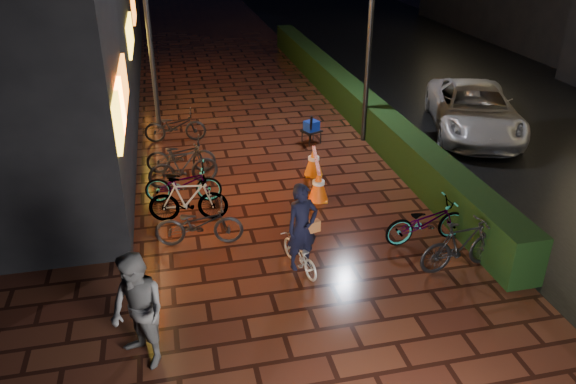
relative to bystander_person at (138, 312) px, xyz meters
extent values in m
plane|color=#381911|center=(3.25, 2.32, -0.92)|extent=(80.00, 80.00, 0.00)
cube|color=black|center=(12.25, 7.32, -0.92)|extent=(11.00, 60.00, 0.01)
cube|color=black|center=(6.55, 10.32, -0.42)|extent=(0.70, 20.00, 1.00)
imported|color=#5D5D60|center=(0.00, 0.00, 0.00)|extent=(1.09, 1.14, 1.85)
imported|color=#A9A9AD|center=(9.55, 7.67, -0.22)|extent=(3.81, 5.50, 1.39)
cube|color=yellow|center=(-0.20, 3.82, 1.68)|extent=(0.08, 2.00, 0.90)
cube|color=orange|center=(-0.20, 5.32, 1.68)|extent=(0.08, 3.00, 0.90)
cube|color=yellow|center=(-0.20, 11.32, 1.68)|extent=(0.08, 2.80, 0.90)
cube|color=orange|center=(-0.20, 16.32, 1.68)|extent=(0.08, 2.20, 0.90)
cylinder|color=black|center=(6.16, 7.76, 1.68)|extent=(0.16, 0.16, 5.21)
cylinder|color=black|center=(0.39, 10.07, 1.81)|extent=(0.16, 0.16, 5.47)
imported|color=silver|center=(2.81, 1.83, -0.60)|extent=(0.74, 1.31, 0.65)
imported|color=black|center=(2.83, 1.74, 0.03)|extent=(0.69, 0.54, 1.67)
cube|color=#945328|center=(3.03, 1.77, -0.01)|extent=(0.31, 0.20, 0.21)
cone|color=#F9540D|center=(3.89, 4.43, -0.55)|extent=(0.47, 0.47, 0.74)
cone|color=orange|center=(4.14, 5.79, -0.55)|extent=(0.47, 0.47, 0.74)
cube|color=orange|center=(3.89, 4.43, -0.91)|extent=(0.47, 0.47, 0.03)
cube|color=orange|center=(4.14, 5.79, -0.91)|extent=(0.47, 0.47, 0.03)
cube|color=red|center=(4.02, 5.11, -0.22)|extent=(0.36, 1.58, 0.07)
cube|color=black|center=(4.62, 7.84, -0.55)|extent=(0.63, 0.59, 0.04)
cylinder|color=black|center=(4.50, 7.61, -0.75)|extent=(0.04, 0.04, 0.35)
cylinder|color=black|center=(4.88, 7.77, -0.75)|extent=(0.04, 0.04, 0.35)
cylinder|color=black|center=(4.37, 7.91, -0.75)|extent=(0.04, 0.04, 0.35)
cylinder|color=black|center=(4.74, 8.08, -0.75)|extent=(0.04, 0.04, 0.35)
cube|color=#0C27A2|center=(4.62, 7.84, -0.40)|extent=(0.47, 0.44, 0.28)
cylinder|color=black|center=(4.55, 7.66, -0.41)|extent=(0.14, 0.42, 0.89)
imported|color=black|center=(0.87, 5.04, -0.47)|extent=(1.81, 0.87, 0.91)
imported|color=black|center=(0.85, 8.86, -0.47)|extent=(1.78, 0.75, 0.91)
imported|color=black|center=(1.08, 3.11, -0.47)|extent=(1.80, 0.81, 0.91)
imported|color=black|center=(0.93, 4.12, -0.42)|extent=(1.73, 0.69, 1.01)
imported|color=black|center=(0.90, 6.67, -0.47)|extent=(1.80, 0.81, 0.91)
imported|color=black|center=(0.92, 5.87, -0.42)|extent=(1.73, 0.69, 1.01)
imported|color=black|center=(5.51, 2.22, -0.47)|extent=(1.77, 0.69, 0.91)
imported|color=black|center=(5.72, 1.19, -0.42)|extent=(1.73, 0.64, 1.01)
camera|label=1|loc=(0.70, -6.64, 5.12)|focal=35.00mm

